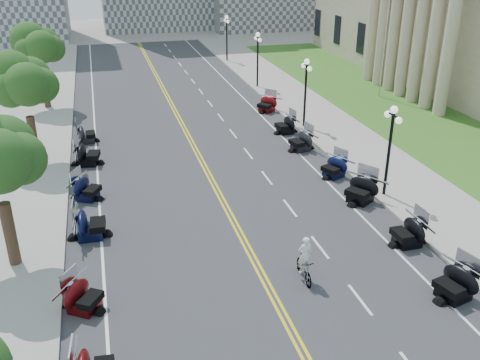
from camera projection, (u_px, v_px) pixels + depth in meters
ground at (252, 257)px, 23.57m from camera, size 160.00×160.00×0.00m
road at (206, 170)px, 32.36m from camera, size 16.00×90.00×0.01m
centerline_yellow_a at (205, 170)px, 32.33m from camera, size 0.12×90.00×0.00m
centerline_yellow_b at (208, 170)px, 32.39m from camera, size 0.12×90.00×0.00m
edge_line_north at (305, 160)px, 33.86m from camera, size 0.12×90.00×0.00m
edge_line_south at (98, 182)px, 30.85m from camera, size 0.12×90.00×0.00m
lane_dash_5 at (360, 299)px, 20.80m from camera, size 0.12×2.00×0.00m
lane_dash_6 at (320, 247)px, 24.31m from camera, size 0.12×2.00×0.00m
lane_dash_7 at (290, 208)px, 27.83m from camera, size 0.12×2.00×0.00m
lane_dash_8 at (267, 178)px, 31.35m from camera, size 0.12×2.00×0.00m
lane_dash_9 at (248, 153)px, 34.87m from camera, size 0.12×2.00×0.00m
lane_dash_10 at (233, 134)px, 38.39m from camera, size 0.12×2.00×0.00m
lane_dash_11 at (221, 117)px, 41.91m from camera, size 0.12×2.00×0.00m
lane_dash_12 at (210, 103)px, 45.42m from camera, size 0.12×2.00×0.00m
lane_dash_13 at (201, 91)px, 48.94m from camera, size 0.12×2.00×0.00m
lane_dash_14 at (193, 81)px, 52.46m from camera, size 0.12×2.00×0.00m
lane_dash_15 at (186, 72)px, 55.98m from camera, size 0.12×2.00×0.00m
lane_dash_16 at (180, 64)px, 59.50m from camera, size 0.12×2.00×0.00m
lane_dash_17 at (175, 57)px, 63.02m from camera, size 0.12×2.00×0.00m
lane_dash_18 at (170, 51)px, 66.54m from camera, size 0.12×2.00×0.00m
lane_dash_19 at (165, 45)px, 70.05m from camera, size 0.12×2.00×0.00m
sidewalk_north at (364, 153)px, 34.80m from camera, size 5.00×90.00×0.15m
sidewalk_south at (23, 188)px, 29.86m from camera, size 5.00×90.00×0.15m
lawn at (397, 110)px, 43.50m from camera, size 9.00×60.00×0.10m
street_lamp_2 at (389, 152)px, 28.03m from camera, size 0.50×1.20×4.90m
street_lamp_3 at (305, 93)px, 38.59m from camera, size 0.50×1.20×4.90m
street_lamp_4 at (258, 60)px, 49.14m from camera, size 0.50×1.20×4.90m
street_lamp_5 at (227, 38)px, 59.70m from camera, size 0.50×1.20×4.90m
flagpole at (385, 40)px, 45.09m from camera, size 1.10×0.20×10.00m
tree_3 at (25, 88)px, 31.56m from camera, size 4.80×4.80×9.20m
tree_4 at (40, 50)px, 42.12m from camera, size 4.80×4.80×9.20m
motorcycle_n_4 at (455, 282)px, 20.62m from camera, size 2.54×2.54×1.45m
motorcycle_n_5 at (408, 231)px, 24.26m from camera, size 2.06×2.06×1.42m
motorcycle_n_6 at (361, 189)px, 28.22m from camera, size 3.02×3.02×1.53m
motorcycle_n_7 at (334, 166)px, 31.25m from camera, size 2.52×2.52×1.33m
motorcycle_n_8 at (301, 140)px, 35.14m from camera, size 2.42×2.42×1.43m
motorcycle_n_9 at (285, 124)px, 38.25m from camera, size 2.20×2.20×1.38m
motorcycle_n_10 at (267, 103)px, 43.02m from camera, size 2.79×2.79×1.39m
motorcycle_s_5 at (83, 295)px, 19.97m from camera, size 2.62×2.62×1.32m
motorcycle_s_6 at (90, 223)px, 24.84m from camera, size 2.31×2.31×1.55m
motorcycle_s_7 at (87, 187)px, 28.54m from camera, size 2.65×2.65×1.37m
motorcycle_s_8 at (87, 153)px, 32.88m from camera, size 2.53×2.53×1.53m
motorcycle_s_9 at (86, 133)px, 36.50m from camera, size 2.07×2.07×1.38m
bicycle at (304, 269)px, 21.80m from camera, size 0.56×1.77×1.05m
cyclist_rider at (306, 240)px, 21.23m from camera, size 0.61×0.40×1.67m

